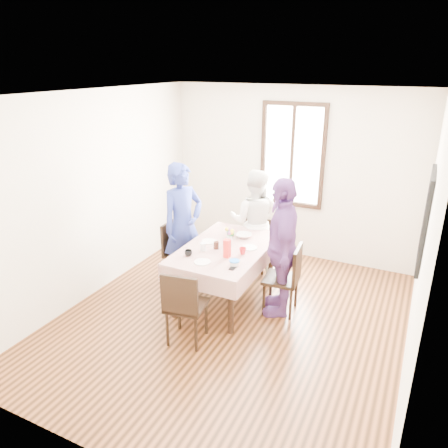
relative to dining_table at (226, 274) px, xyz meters
The scene contains 30 objects.
ground 0.63m from the dining_table, 56.43° to the right, with size 4.50×4.50×0.00m, color black.
back_wall 2.09m from the dining_table, 81.29° to the left, with size 4.00×4.00×0.00m, color beige.
right_wall 2.52m from the dining_table, 10.48° to the right, with size 4.50×4.50×0.00m, color beige.
window_frame 2.23m from the dining_table, 81.20° to the left, with size 1.02×0.06×1.62m, color black.
window_pane 2.24m from the dining_table, 81.25° to the left, with size 0.90×0.02×1.50m, color white.
art_poster 2.55m from the dining_table, ahead, with size 0.04×0.76×0.96m, color red.
dining_table is the anchor object (origin of this frame).
tablecloth 0.38m from the dining_table, behind, with size 1.02×1.59×0.01m, color #570701.
chair_left 0.77m from the dining_table, 169.62° to the left, with size 0.42×0.42×0.91m, color black.
chair_right 0.76m from the dining_table, ahead, with size 0.42×0.42×0.91m, color black.
chair_far 1.02m from the dining_table, 90.00° to the left, with size 0.42×0.42×0.91m, color black.
chair_near 1.02m from the dining_table, 90.00° to the right, with size 0.42×0.42×0.91m, color black.
person_left 0.90m from the dining_table, 169.34° to the left, with size 0.65×0.42×1.77m, color navy.
person_far 1.08m from the dining_table, 90.00° to the left, with size 0.77×0.60×1.58m, color white.
person_right 0.89m from the dining_table, ahead, with size 1.04×0.43×1.77m, color #67397E.
mug_black 0.68m from the dining_table, 124.21° to the right, with size 0.10×0.10×0.08m, color black.
mug_flag 0.52m from the dining_table, 19.09° to the right, with size 0.09×0.09×0.08m, color red.
mug_green 0.57m from the dining_table, 105.46° to the left, with size 0.11×0.11×0.08m, color #0C7226.
serving_bowl 0.58m from the dining_table, 79.08° to the left, with size 0.21×0.21×0.05m, color white.
juice_carton 0.59m from the dining_table, 61.09° to the right, with size 0.07×0.07×0.23m, color red.
butter_tub 0.68m from the dining_table, 53.31° to the right, with size 0.11×0.11×0.05m, color white.
jam_jar 0.45m from the dining_table, 131.45° to the right, with size 0.07×0.07×0.09m, color black.
drinking_glass 0.53m from the dining_table, 133.98° to the right, with size 0.07×0.07×0.10m, color silver.
smartphone 0.72m from the dining_table, 56.10° to the right, with size 0.06×0.13×0.01m, color black.
flower_vase 0.46m from the dining_table, 51.31° to the left, with size 0.07×0.07×0.14m, color silver.
plate_left 0.48m from the dining_table, 167.17° to the left, with size 0.20×0.20×0.01m, color white.
plate_right 0.50m from the dining_table, 20.81° to the left, with size 0.20×0.20×0.01m, color white.
plate_near 0.66m from the dining_table, 96.18° to the right, with size 0.20×0.20×0.01m, color white.
butter_lid 0.70m from the dining_table, 53.31° to the right, with size 0.12×0.12×0.01m, color blue.
flower_bunch 0.58m from the dining_table, 51.31° to the left, with size 0.09×0.09×0.10m, color yellow, non-canonical shape.
Camera 1 is at (1.90, -4.12, 3.00)m, focal length 34.11 mm.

